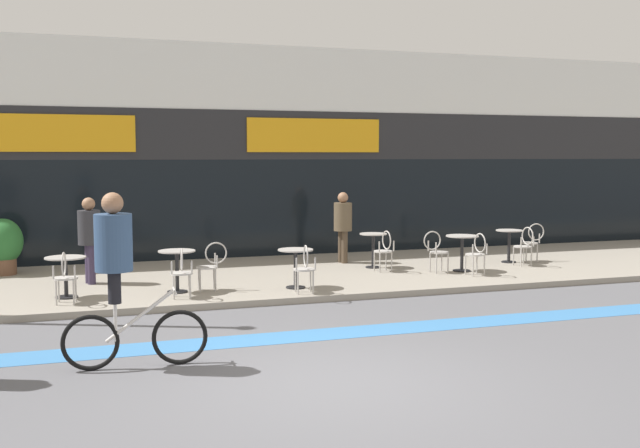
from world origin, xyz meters
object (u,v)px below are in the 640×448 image
object	(u,v)px
bistro_table_0	(66,269)
cafe_chair_1_side	(211,263)
bistro_table_4	(462,246)
pedestrian_near_end	(343,221)
cafe_chair_1_near	(182,269)
bistro_table_3	(373,244)
cafe_chair_5_side	(532,240)
planter_pot	(3,245)
pedestrian_far_end	(89,233)
bistro_table_2	(296,260)
cafe_chair_2_near	(305,266)
cafe_chair_5_near	(525,243)
cafe_chair_3_near	(385,248)
cyclist_0	(119,266)
cafe_chair_0_near	(65,274)
bistro_table_5	(509,240)
cafe_chair_4_near	(477,251)
bistro_table_1	(177,263)
cafe_chair_4_side	(436,249)

from	to	relation	value
bistro_table_0	cafe_chair_1_side	xyz separation A→B (m)	(2.55, -0.11, -0.00)
bistro_table_4	pedestrian_near_end	bearing A→B (deg)	134.31
bistro_table_4	cafe_chair_1_near	distance (m)	6.31
bistro_table_3	cafe_chair_5_side	distance (m)	3.97
planter_pot	pedestrian_far_end	world-z (taller)	pedestrian_far_end
bistro_table_3	bistro_table_0	bearing A→B (deg)	-166.65
bistro_table_2	cafe_chair_1_side	size ratio (longest dim) A/B	0.82
cafe_chair_2_near	cafe_chair_5_near	xyz separation A→B (m)	(5.74, 1.66, 0.00)
cafe_chair_5_side	cafe_chair_5_near	bearing A→B (deg)	52.18
bistro_table_2	bistro_table_4	bearing A→B (deg)	11.53
bistro_table_3	planter_pot	xyz separation A→B (m)	(-7.73, 1.58, 0.10)
pedestrian_far_end	planter_pot	bearing A→B (deg)	-60.59
cafe_chair_3_near	bistro_table_0	bearing A→B (deg)	95.69
bistro_table_4	cafe_chair_1_side	distance (m)	5.59
cafe_chair_2_near	cyclist_0	size ratio (longest dim) A/B	0.41
bistro_table_2	bistro_table_0	bearing A→B (deg)	174.95
cafe_chair_0_near	planter_pot	bearing A→B (deg)	25.65
pedestrian_far_end	pedestrian_near_end	bearing A→B (deg)	176.13
bistro_table_0	cyclist_0	distance (m)	4.51
cafe_chair_1_side	pedestrian_far_end	size ratio (longest dim) A/B	0.53
bistro_table_5	cafe_chair_1_near	bearing A→B (deg)	-165.69
bistro_table_5	cyclist_0	distance (m)	10.84
cafe_chair_5_side	cafe_chair_4_near	bearing A→B (deg)	39.32
cafe_chair_0_near	cafe_chair_5_side	size ratio (longest dim) A/B	1.00
bistro_table_3	cafe_chair_4_near	size ratio (longest dim) A/B	0.85
bistro_table_4	pedestrian_far_end	distance (m)	7.73
bistro_table_0	cafe_chair_0_near	size ratio (longest dim) A/B	0.80
bistro_table_3	cafe_chair_1_near	xyz separation A→B (m)	(-4.57, -2.27, -0.02)
bistro_table_1	pedestrian_near_end	bearing A→B (deg)	31.69
bistro_table_4	cafe_chair_5_near	world-z (taller)	cafe_chair_5_near
bistro_table_3	cafe_chair_4_near	bearing A→B (deg)	-46.50
cafe_chair_4_side	bistro_table_4	bearing A→B (deg)	-0.92
cafe_chair_5_near	cafe_chair_5_side	distance (m)	0.87
bistro_table_5	cafe_chair_0_near	xyz separation A→B (m)	(-9.84, -1.92, -0.02)
bistro_table_0	bistro_table_5	world-z (taller)	bistro_table_5
cafe_chair_3_near	cafe_chair_5_near	world-z (taller)	same
bistro_table_0	bistro_table_4	world-z (taller)	bistro_table_4
cafe_chair_4_near	cafe_chair_3_near	bearing A→B (deg)	53.03
bistro_table_0	bistro_table_3	bearing A→B (deg)	13.35
cafe_chair_1_near	planter_pot	bearing A→B (deg)	44.89
cafe_chair_5_near	pedestrian_far_end	distance (m)	9.43
bistro_table_1	bistro_table_5	distance (m)	8.03
cafe_chair_1_near	cafe_chair_5_side	distance (m)	8.77
cafe_chair_1_near	cafe_chair_5_side	xyz separation A→B (m)	(8.54, 2.01, 0.00)
cafe_chair_4_side	bistro_table_5	bearing A→B (deg)	18.70
cafe_chair_5_near	bistro_table_4	bearing A→B (deg)	93.84
bistro_table_4	cafe_chair_2_near	xyz separation A→B (m)	(-4.02, -1.44, -0.04)
bistro_table_0	bistro_table_3	xyz separation A→B (m)	(6.49, 1.54, 0.02)
cafe_chair_4_side	pedestrian_far_end	size ratio (longest dim) A/B	0.53
cafe_chair_3_near	cafe_chair_5_near	bearing A→B (deg)	-96.58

